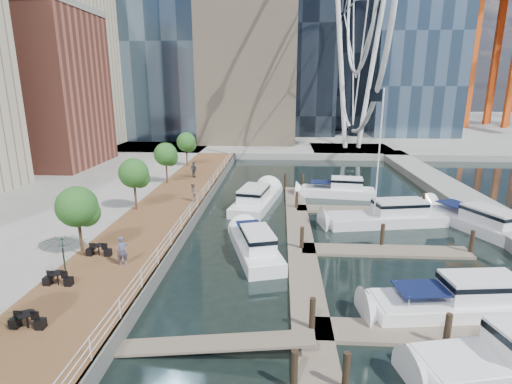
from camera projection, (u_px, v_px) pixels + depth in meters
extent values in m
plane|color=black|center=(253.00, 307.00, 21.67)|extent=(520.00, 520.00, 0.00)
cube|color=brown|center=(166.00, 212.00, 36.54)|extent=(6.00, 60.00, 1.00)
cube|color=#595954|center=(199.00, 212.00, 36.36)|extent=(0.25, 60.00, 1.00)
cube|color=gray|center=(276.00, 124.00, 119.93)|extent=(200.00, 114.00, 1.00)
cube|color=gray|center=(467.00, 202.00, 39.67)|extent=(4.00, 60.00, 1.00)
cube|color=gray|center=(351.00, 151.00, 70.89)|extent=(14.00, 12.00, 1.00)
cube|color=#6D6051|center=(300.00, 239.00, 31.12)|extent=(2.00, 32.00, 0.20)
cube|color=#6D6051|center=(437.00, 334.00, 19.19)|extent=(12.00, 2.00, 0.20)
cube|color=#6D6051|center=(385.00, 251.00, 28.84)|extent=(12.00, 2.00, 0.20)
cube|color=#6D6051|center=(359.00, 210.00, 38.49)|extent=(12.00, 2.00, 0.20)
cube|color=brown|center=(47.00, 91.00, 53.39)|extent=(12.00, 14.00, 20.00)
cube|color=#BCAD8E|center=(63.00, 66.00, 68.15)|extent=(14.00, 16.00, 28.00)
cylinder|color=white|center=(341.00, 72.00, 67.56)|extent=(0.80, 0.80, 26.00)
cylinder|color=white|center=(371.00, 72.00, 67.27)|extent=(0.80, 0.80, 26.00)
cylinder|color=#3F2B1C|center=(81.00, 238.00, 25.63)|extent=(0.20, 0.20, 2.40)
sphere|color=#265B1E|center=(77.00, 207.00, 25.09)|extent=(2.60, 2.60, 2.60)
cylinder|color=#3F2B1C|center=(135.00, 196.00, 35.28)|extent=(0.20, 0.20, 2.40)
sphere|color=#265B1E|center=(134.00, 173.00, 34.74)|extent=(2.60, 2.60, 2.60)
cylinder|color=#3F2B1C|center=(167.00, 173.00, 44.92)|extent=(0.20, 0.20, 2.40)
sphere|color=#265B1E|center=(166.00, 154.00, 44.38)|extent=(2.60, 2.60, 2.60)
cylinder|color=#3F2B1C|center=(187.00, 157.00, 54.57)|extent=(0.20, 0.20, 2.40)
sphere|color=#265B1E|center=(186.00, 142.00, 54.03)|extent=(2.60, 2.60, 2.60)
imported|color=#4A4962|center=(122.00, 251.00, 24.29)|extent=(0.78, 0.66, 1.83)
imported|color=#8B6E60|center=(193.00, 192.00, 37.82)|extent=(0.72, 0.90, 1.79)
imported|color=#353B43|center=(194.00, 169.00, 47.74)|extent=(1.19, 1.06, 1.94)
imported|color=black|center=(63.00, 257.00, 22.59)|extent=(3.25, 3.29, 2.48)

